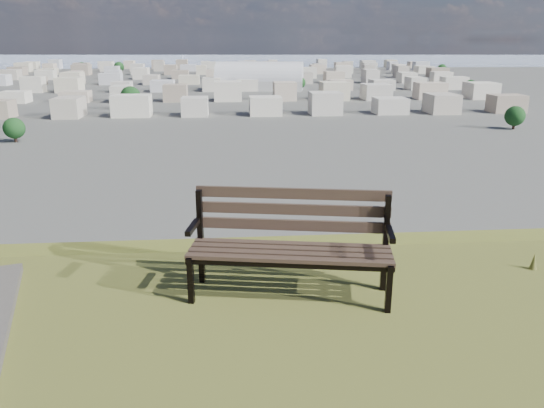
{
  "coord_description": "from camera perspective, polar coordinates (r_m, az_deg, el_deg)",
  "views": [
    {
      "loc": [
        -0.79,
        -1.72,
        27.33
      ],
      "look_at": [
        -0.25,
        4.79,
        25.3
      ],
      "focal_mm": 35.0,
      "sensor_mm": 36.0,
      "label": 1
    }
  ],
  "objects": [
    {
      "name": "far_hills",
      "position": [
        1405.93,
        -7.52,
        17.04
      ],
      "size": [
        2050.0,
        340.0,
        60.0
      ],
      "color": "#8D95B0",
      "rests_on": "ground"
    },
    {
      "name": "city_trees",
      "position": [
        322.53,
        -9.52,
        13.03
      ],
      "size": [
        406.52,
        387.2,
        9.98
      ],
      "color": "#2F1E17",
      "rests_on": "ground"
    },
    {
      "name": "park_bench",
      "position": [
        4.98,
        2.03,
        -3.67
      ],
      "size": [
        1.94,
        0.92,
        0.98
      ],
      "rotation": [
        0.0,
        0.0,
        -0.18
      ],
      "color": "#433127",
      "rests_on": "hilltop_mesa"
    },
    {
      "name": "city_blocks",
      "position": [
        396.88,
        -4.75,
        13.76
      ],
      "size": [
        395.0,
        361.0,
        7.0
      ],
      "color": "beige",
      "rests_on": "ground"
    },
    {
      "name": "bay_water",
      "position": [
        902.14,
        -4.86,
        15.46
      ],
      "size": [
        2400.0,
        700.0,
        0.12
      ],
      "primitive_type": "cube",
      "color": "#91A4B9",
      "rests_on": "ground"
    },
    {
      "name": "arena",
      "position": [
        308.15,
        -1.33,
        13.07
      ],
      "size": [
        51.57,
        28.92,
        20.55
      ],
      "rotation": [
        0.0,
        0.0,
        -0.18
      ],
      "color": "beige",
      "rests_on": "ground"
    }
  ]
}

